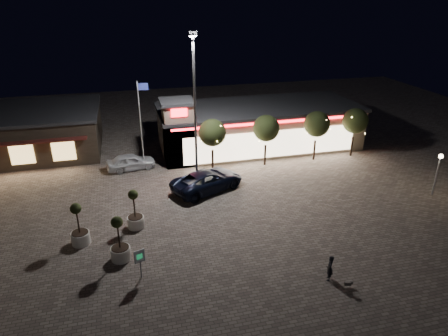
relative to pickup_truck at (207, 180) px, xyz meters
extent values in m
plane|color=#73665D|center=(-2.72, -7.27, -0.84)|extent=(90.00, 90.00, 0.00)
cube|color=gray|center=(7.28, 8.73, 1.16)|extent=(20.00, 8.00, 4.00)
cube|color=#262628|center=(7.28, 8.73, 3.31)|extent=(20.40, 8.40, 0.30)
cube|color=#FFE6BF|center=(7.28, 4.68, 0.76)|extent=(17.00, 0.12, 2.60)
cube|color=#FF1420|center=(7.28, 4.65, 2.91)|extent=(19.00, 0.10, 0.18)
cube|color=gray|center=(-1.42, 6.03, 2.06)|extent=(2.60, 2.60, 5.80)
cube|color=#262628|center=(-1.42, 6.03, 5.11)|extent=(3.00, 3.00, 0.30)
cube|color=#FF1420|center=(-1.42, 4.68, 4.46)|extent=(1.40, 0.10, 0.70)
cube|color=#382D23|center=(-16.72, 12.73, 1.16)|extent=(16.00, 10.00, 4.00)
cube|color=#262628|center=(-16.72, 12.73, 3.31)|extent=(16.40, 10.40, 0.30)
cube|color=#591E19|center=(-16.72, 7.33, 1.96)|extent=(14.40, 0.80, 0.15)
cube|color=#FECB72|center=(-15.22, 7.68, 0.76)|extent=(2.00, 0.12, 1.80)
cube|color=#FECB72|center=(-11.72, 7.68, 0.76)|extent=(2.00, 0.12, 1.80)
cylinder|color=gray|center=(-0.72, 0.73, 5.16)|extent=(0.20, 0.20, 12.00)
cube|color=gray|center=(-0.72, 0.73, 11.36)|extent=(0.60, 0.40, 0.35)
cube|color=white|center=(-0.72, 0.73, 11.16)|extent=(0.45, 0.30, 0.08)
cylinder|color=white|center=(-4.72, 5.73, 3.16)|extent=(0.10, 0.10, 8.00)
cube|color=#2A369D|center=(-4.27, 5.73, 6.66)|extent=(0.90, 0.04, 0.60)
cylinder|color=gray|center=(17.28, -5.27, 0.76)|extent=(0.12, 0.12, 3.20)
sphere|color=#FFE5B2|center=(17.28, -5.27, 2.46)|extent=(0.36, 0.36, 0.36)
cylinder|color=#332319|center=(1.28, 3.73, 0.12)|extent=(0.20, 0.20, 1.92)
sphere|color=#2D3819|center=(1.28, 3.73, 2.73)|extent=(2.42, 2.42, 2.42)
cylinder|color=#332319|center=(6.28, 3.73, 0.12)|extent=(0.20, 0.20, 1.92)
sphere|color=#2D3819|center=(6.28, 3.73, 2.73)|extent=(2.42, 2.42, 2.42)
cylinder|color=#332319|center=(11.28, 3.73, 0.12)|extent=(0.20, 0.20, 1.92)
sphere|color=#2D3819|center=(11.28, 3.73, 2.73)|extent=(2.42, 2.42, 2.42)
cylinder|color=#332319|center=(15.28, 3.73, 0.12)|extent=(0.20, 0.20, 1.92)
sphere|color=#2D3819|center=(15.28, 3.73, 2.73)|extent=(2.42, 2.42, 2.42)
imported|color=black|center=(0.00, 0.00, 0.00)|extent=(6.69, 5.06, 1.69)
imported|color=silver|center=(-5.89, 5.72, -0.11)|extent=(4.52, 2.30, 1.47)
imported|color=black|center=(4.30, -12.58, -0.07)|extent=(0.58, 0.67, 1.56)
cube|color=#59514C|center=(5.00, -13.42, -0.61)|extent=(0.40, 0.24, 0.20)
sphere|color=#59514C|center=(5.21, -13.48, -0.53)|extent=(0.18, 0.18, 0.18)
cylinder|color=silver|center=(-9.51, -5.44, -0.45)|extent=(1.19, 1.19, 0.80)
cylinder|color=black|center=(-9.51, -5.44, -0.03)|extent=(1.03, 1.03, 0.06)
cylinder|color=#332319|center=(-9.51, -5.44, 0.90)|extent=(0.10, 0.10, 1.79)
sphere|color=#2D3819|center=(-9.51, -5.44, 1.74)|extent=(0.70, 0.70, 0.70)
cylinder|color=silver|center=(-7.04, -7.75, -0.44)|extent=(1.21, 1.21, 0.80)
cylinder|color=black|center=(-7.04, -7.75, -0.02)|extent=(1.04, 1.04, 0.06)
cylinder|color=#332319|center=(-7.04, -7.75, 0.91)|extent=(0.10, 0.10, 1.81)
sphere|color=#2D3819|center=(-7.04, -7.75, 1.77)|extent=(0.70, 0.70, 0.70)
cylinder|color=silver|center=(-5.98, -4.31, -0.46)|extent=(1.17, 1.17, 0.78)
cylinder|color=black|center=(-5.98, -4.31, -0.05)|extent=(1.01, 1.01, 0.06)
cylinder|color=#332319|center=(-5.98, -4.31, 0.85)|extent=(0.10, 0.10, 1.75)
sphere|color=#2D3819|center=(-5.98, -4.31, 1.68)|extent=(0.68, 0.68, 0.68)
cylinder|color=gray|center=(-5.96, -9.80, -0.28)|extent=(0.08, 0.08, 1.13)
cube|color=white|center=(-5.96, -9.80, 0.61)|extent=(0.60, 0.24, 0.80)
cube|color=#199B51|center=(-5.96, -9.83, 0.61)|extent=(0.32, 0.12, 0.33)
camera|label=1|loc=(-5.90, -28.63, 14.15)|focal=32.00mm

